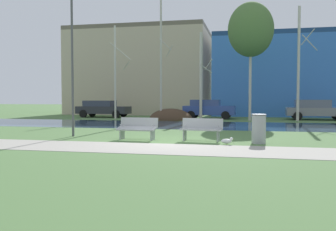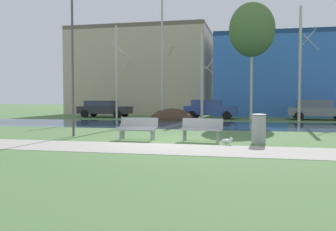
{
  "view_description": "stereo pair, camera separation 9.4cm",
  "coord_description": "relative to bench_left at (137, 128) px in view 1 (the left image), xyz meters",
  "views": [
    {
      "loc": [
        2.99,
        -13.31,
        1.68
      ],
      "look_at": [
        -0.05,
        0.85,
        0.97
      ],
      "focal_mm": 39.36,
      "sensor_mm": 36.0,
      "label": 1
    },
    {
      "loc": [
        3.09,
        -13.29,
        1.68
      ],
      "look_at": [
        -0.05,
        0.85,
        0.97
      ],
      "focal_mm": 39.36,
      "sensor_mm": 36.0,
      "label": 2
    }
  ],
  "objects": [
    {
      "name": "parked_hatch_third_grey",
      "position": [
        9.3,
        15.21,
        0.32
      ],
      "size": [
        4.49,
        2.09,
        1.51
      ],
      "color": "slate",
      "rests_on": "ground"
    },
    {
      "name": "trash_bin",
      "position": [
        4.69,
        -0.29,
        0.08
      ],
      "size": [
        0.54,
        0.54,
        1.07
      ],
      "color": "#999B9E",
      "rests_on": "ground"
    },
    {
      "name": "parked_sedan_second_blue",
      "position": [
        1.28,
        15.18,
        0.32
      ],
      "size": [
        4.09,
        2.07,
        1.5
      ],
      "color": "#2D4793",
      "rests_on": "ground"
    },
    {
      "name": "ground_plane",
      "position": [
        1.27,
        9.27,
        -0.47
      ],
      "size": [
        120.0,
        120.0,
        0.0
      ],
      "primitive_type": "plane",
      "color": "#4C703D"
    },
    {
      "name": "streetlamp",
      "position": [
        -3.08,
        0.6,
        3.58
      ],
      "size": [
        0.32,
        0.32,
        6.2
      ],
      "color": "#4C4C51",
      "rests_on": "ground"
    },
    {
      "name": "seagull",
      "position": [
        3.59,
        -0.87,
        -0.34
      ],
      "size": [
        0.46,
        0.17,
        0.27
      ],
      "color": "white",
      "rests_on": "ground"
    },
    {
      "name": "river_band",
      "position": [
        1.27,
        8.19,
        -0.47
      ],
      "size": [
        80.0,
        6.64,
        0.01
      ],
      "primitive_type": "cube",
      "color": "#33516B",
      "rests_on": "ground"
    },
    {
      "name": "bench_right",
      "position": [
        2.56,
        0.0,
        0.0
      ],
      "size": [
        1.65,
        0.71,
        0.87
      ],
      "color": "#9EA0A3",
      "rests_on": "ground"
    },
    {
      "name": "birch_left",
      "position": [
        -1.96,
        12.54,
        4.12
      ],
      "size": [
        0.99,
        1.72,
        9.13
      ],
      "color": "#BCB7A8",
      "rests_on": "ground"
    },
    {
      "name": "parked_van_nearest_dark",
      "position": [
        -7.75,
        15.36,
        0.28
      ],
      "size": [
        4.49,
        2.04,
        1.42
      ],
      "color": "#282B30",
      "rests_on": "ground"
    },
    {
      "name": "birch_center",
      "position": [
        4.47,
        13.36,
        6.08
      ],
      "size": [
        3.27,
        3.27,
        8.53
      ],
      "color": "#BCB7A8",
      "rests_on": "ground"
    },
    {
      "name": "soil_mound",
      "position": [
        -1.35,
        13.1,
        -0.47
      ],
      "size": [
        3.29,
        2.96,
        1.7
      ],
      "primitive_type": "ellipsoid",
      "color": "#423021",
      "rests_on": "ground"
    },
    {
      "name": "building_beige_block",
      "position": [
        -6.59,
        23.39,
        3.86
      ],
      "size": [
        13.83,
        8.74,
        8.66
      ],
      "color": "#BCAD8E",
      "rests_on": "ground"
    },
    {
      "name": "paved_path_strip",
      "position": [
        1.27,
        -2.39,
        -0.47
      ],
      "size": [
        60.0,
        2.54,
        0.01
      ],
      "primitive_type": "cube",
      "color": "#9E998E",
      "rests_on": "ground"
    },
    {
      "name": "building_blue_store",
      "position": [
        8.12,
        23.0,
        3.26
      ],
      "size": [
        13.88,
        9.09,
        7.46
      ],
      "color": "#3870C6",
      "rests_on": "ground"
    },
    {
      "name": "birch_center_left",
      "position": [
        0.82,
        14.01,
        2.88
      ],
      "size": [
        0.99,
        1.71,
        6.63
      ],
      "color": "beige",
      "rests_on": "ground"
    },
    {
      "name": "bench_left",
      "position": [
        0.0,
        0.0,
        0.0
      ],
      "size": [
        1.65,
        0.71,
        0.87
      ],
      "color": "#9EA0A3",
      "rests_on": "ground"
    },
    {
      "name": "birch_center_right",
      "position": [
        7.81,
        13.27,
        3.64
      ],
      "size": [
        1.32,
        2.23,
        8.06
      ],
      "color": "beige",
      "rests_on": "ground"
    },
    {
      "name": "birch_far_left",
      "position": [
        -5.75,
        13.16,
        3.21
      ],
      "size": [
        1.44,
        2.61,
        7.24
      ],
      "color": "beige",
      "rests_on": "ground"
    }
  ]
}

